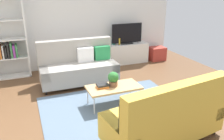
{
  "coord_description": "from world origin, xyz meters",
  "views": [
    {
      "loc": [
        -1.46,
        -4.04,
        2.36
      ],
      "look_at": [
        0.27,
        0.32,
        0.65
      ],
      "focal_mm": 36.91,
      "sensor_mm": 36.0,
      "label": 1
    }
  ],
  "objects_px": {
    "couch_beige": "(79,66)",
    "vase_0": "(109,42)",
    "coffee_table": "(114,88)",
    "bookshelf": "(4,43)",
    "tv_console": "(126,53)",
    "vase_1": "(114,42)",
    "storage_trunk": "(157,54)",
    "couch_green": "(165,117)",
    "table_book_0": "(103,86)",
    "tv": "(127,34)",
    "potted_plant": "(113,79)",
    "bottle_0": "(119,41)"
  },
  "relations": [
    {
      "from": "vase_1",
      "to": "vase_0",
      "type": "bearing_deg",
      "value": 180.0
    },
    {
      "from": "couch_green",
      "to": "tv",
      "type": "xyz_separation_m",
      "value": [
        1.15,
        3.89,
        0.51
      ]
    },
    {
      "from": "vase_1",
      "to": "table_book_0",
      "type": "bearing_deg",
      "value": -116.66
    },
    {
      "from": "coffee_table",
      "to": "bottle_0",
      "type": "distance_m",
      "value": 2.74
    },
    {
      "from": "bookshelf",
      "to": "tv",
      "type": "bearing_deg",
      "value": -0.65
    },
    {
      "from": "potted_plant",
      "to": "couch_green",
      "type": "bearing_deg",
      "value": -78.43
    },
    {
      "from": "couch_beige",
      "to": "potted_plant",
      "type": "relative_size",
      "value": 6.13
    },
    {
      "from": "vase_0",
      "to": "vase_1",
      "type": "height_order",
      "value": "vase_0"
    },
    {
      "from": "couch_green",
      "to": "vase_1",
      "type": "distance_m",
      "value": 4.04
    },
    {
      "from": "bookshelf",
      "to": "vase_0",
      "type": "height_order",
      "value": "bookshelf"
    },
    {
      "from": "potted_plant",
      "to": "vase_1",
      "type": "bearing_deg",
      "value": 67.86
    },
    {
      "from": "couch_green",
      "to": "coffee_table",
      "type": "xyz_separation_m",
      "value": [
        -0.3,
        1.42,
        -0.05
      ]
    },
    {
      "from": "coffee_table",
      "to": "bookshelf",
      "type": "xyz_separation_m",
      "value": [
        -2.08,
        2.51,
        0.57
      ]
    },
    {
      "from": "couch_beige",
      "to": "vase_0",
      "type": "bearing_deg",
      "value": -137.75
    },
    {
      "from": "storage_trunk",
      "to": "vase_1",
      "type": "xyz_separation_m",
      "value": [
        -1.52,
        0.15,
        0.5
      ]
    },
    {
      "from": "coffee_table",
      "to": "tv_console",
      "type": "distance_m",
      "value": 2.88
    },
    {
      "from": "potted_plant",
      "to": "table_book_0",
      "type": "height_order",
      "value": "potted_plant"
    },
    {
      "from": "tv_console",
      "to": "table_book_0",
      "type": "distance_m",
      "value": 2.96
    },
    {
      "from": "vase_1",
      "to": "storage_trunk",
      "type": "bearing_deg",
      "value": -5.64
    },
    {
      "from": "table_book_0",
      "to": "storage_trunk",
      "type": "bearing_deg",
      "value": 40.21
    },
    {
      "from": "couch_beige",
      "to": "tv_console",
      "type": "xyz_separation_m",
      "value": [
        1.82,
        1.07,
        -0.13
      ]
    },
    {
      "from": "potted_plant",
      "to": "vase_0",
      "type": "xyz_separation_m",
      "value": [
        0.86,
        2.51,
        0.14
      ]
    },
    {
      "from": "vase_1",
      "to": "couch_beige",
      "type": "bearing_deg",
      "value": -141.55
    },
    {
      "from": "potted_plant",
      "to": "coffee_table",
      "type": "bearing_deg",
      "value": -91.09
    },
    {
      "from": "storage_trunk",
      "to": "vase_0",
      "type": "height_order",
      "value": "vase_0"
    },
    {
      "from": "storage_trunk",
      "to": "potted_plant",
      "type": "relative_size",
      "value": 1.67
    },
    {
      "from": "vase_1",
      "to": "bottle_0",
      "type": "bearing_deg",
      "value": -29.52
    },
    {
      "from": "storage_trunk",
      "to": "tv",
      "type": "bearing_deg",
      "value": 175.84
    },
    {
      "from": "couch_green",
      "to": "table_book_0",
      "type": "xyz_separation_m",
      "value": [
        -0.52,
        1.47,
        -0.0
      ]
    },
    {
      "from": "coffee_table",
      "to": "storage_trunk",
      "type": "relative_size",
      "value": 2.12
    },
    {
      "from": "potted_plant",
      "to": "bottle_0",
      "type": "xyz_separation_m",
      "value": [
        1.18,
        2.42,
        0.16
      ]
    },
    {
      "from": "coffee_table",
      "to": "vase_0",
      "type": "distance_m",
      "value": 2.7
    },
    {
      "from": "tv_console",
      "to": "storage_trunk",
      "type": "height_order",
      "value": "tv_console"
    },
    {
      "from": "coffee_table",
      "to": "vase_1",
      "type": "xyz_separation_m",
      "value": [
        1.02,
        2.54,
        0.33
      ]
    },
    {
      "from": "couch_beige",
      "to": "couch_green",
      "type": "distance_m",
      "value": 2.92
    },
    {
      "from": "couch_beige",
      "to": "coffee_table",
      "type": "xyz_separation_m",
      "value": [
        0.38,
        -1.42,
        -0.05
      ]
    },
    {
      "from": "storage_trunk",
      "to": "vase_0",
      "type": "bearing_deg",
      "value": 174.9
    },
    {
      "from": "couch_beige",
      "to": "coffee_table",
      "type": "relative_size",
      "value": 1.73
    },
    {
      "from": "vase_1",
      "to": "bottle_0",
      "type": "height_order",
      "value": "bottle_0"
    },
    {
      "from": "tv_console",
      "to": "potted_plant",
      "type": "xyz_separation_m",
      "value": [
        -1.44,
        -2.46,
        0.27
      ]
    },
    {
      "from": "tv_console",
      "to": "potted_plant",
      "type": "height_order",
      "value": "potted_plant"
    },
    {
      "from": "vase_0",
      "to": "bottle_0",
      "type": "xyz_separation_m",
      "value": [
        0.32,
        -0.09,
        0.02
      ]
    },
    {
      "from": "couch_beige",
      "to": "potted_plant",
      "type": "distance_m",
      "value": 1.46
    },
    {
      "from": "tv",
      "to": "storage_trunk",
      "type": "xyz_separation_m",
      "value": [
        1.1,
        -0.08,
        -0.73
      ]
    },
    {
      "from": "coffee_table",
      "to": "vase_1",
      "type": "relative_size",
      "value": 6.61
    },
    {
      "from": "couch_green",
      "to": "coffee_table",
      "type": "distance_m",
      "value": 1.45
    },
    {
      "from": "coffee_table",
      "to": "table_book_0",
      "type": "xyz_separation_m",
      "value": [
        -0.23,
        0.05,
        0.05
      ]
    },
    {
      "from": "couch_green",
      "to": "table_book_0",
      "type": "distance_m",
      "value": 1.56
    },
    {
      "from": "couch_beige",
      "to": "potted_plant",
      "type": "bearing_deg",
      "value": 105.67
    },
    {
      "from": "couch_green",
      "to": "vase_1",
      "type": "height_order",
      "value": "couch_green"
    }
  ]
}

